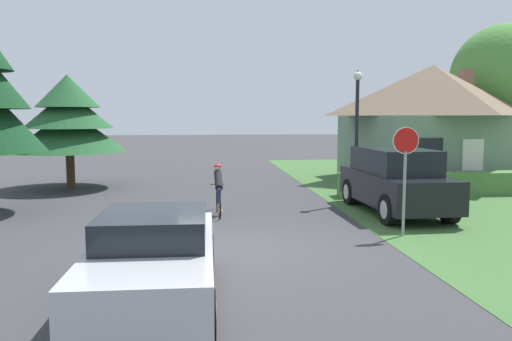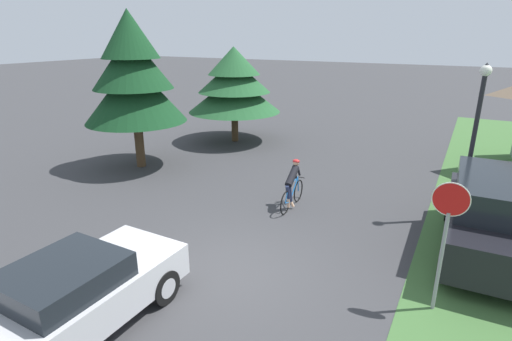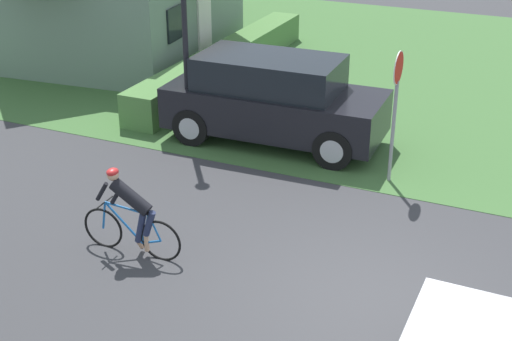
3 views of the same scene
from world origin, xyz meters
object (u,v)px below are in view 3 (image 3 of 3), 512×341
object	(u,v)px
cyclist	(131,214)
parked_suv_right	(273,100)
stop_sign	(396,93)
street_lamp	(184,18)

from	to	relation	value
cyclist	parked_suv_right	xyz separation A→B (m)	(5.25, -0.24, 0.25)
parked_suv_right	stop_sign	world-z (taller)	stop_sign
cyclist	parked_suv_right	size ratio (longest dim) A/B	0.38
parked_suv_right	stop_sign	distance (m)	3.12
cyclist	street_lamp	distance (m)	5.23
parked_suv_right	stop_sign	bearing A→B (deg)	160.95
cyclist	stop_sign	world-z (taller)	stop_sign
parked_suv_right	stop_sign	xyz separation A→B (m)	(-0.90, -2.87, 0.85)
stop_sign	cyclist	bearing A→B (deg)	-34.84
parked_suv_right	cyclist	bearing A→B (deg)	85.70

